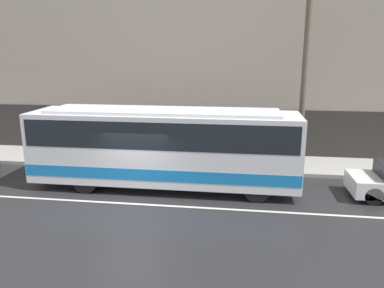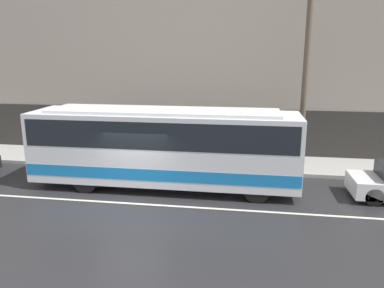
% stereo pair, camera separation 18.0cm
% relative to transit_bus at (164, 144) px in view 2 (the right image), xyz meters
% --- Properties ---
extents(ground_plane, '(60.00, 60.00, 0.00)m').
position_rel_transit_bus_xyz_m(ground_plane, '(-0.83, -1.93, -1.82)').
color(ground_plane, '#262628').
extents(sidewalk, '(60.00, 3.04, 0.16)m').
position_rel_transit_bus_xyz_m(sidewalk, '(-0.83, 3.59, -1.74)').
color(sidewalk, '#A09E99').
rests_on(sidewalk, ground_plane).
extents(building_facade, '(60.00, 0.35, 10.23)m').
position_rel_transit_bus_xyz_m(building_facade, '(-0.83, 5.25, 3.11)').
color(building_facade, gray).
rests_on(building_facade, ground_plane).
extents(lane_stripe, '(54.00, 0.14, 0.01)m').
position_rel_transit_bus_xyz_m(lane_stripe, '(-0.83, -1.93, -1.81)').
color(lane_stripe, beige).
rests_on(lane_stripe, ground_plane).
extents(transit_bus, '(10.70, 2.52, 3.23)m').
position_rel_transit_bus_xyz_m(transit_bus, '(0.00, 0.00, 0.00)').
color(transit_bus, silver).
rests_on(transit_bus, ground_plane).
extents(utility_pole_near, '(0.26, 0.26, 7.47)m').
position_rel_transit_bus_xyz_m(utility_pole_near, '(5.71, 2.70, 2.08)').
color(utility_pole_near, brown).
rests_on(utility_pole_near, sidewalk).
extents(pedestrian_waiting, '(0.36, 0.36, 1.55)m').
position_rel_transit_bus_xyz_m(pedestrian_waiting, '(-1.26, 4.66, -0.94)').
color(pedestrian_waiting, navy).
rests_on(pedestrian_waiting, sidewalk).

